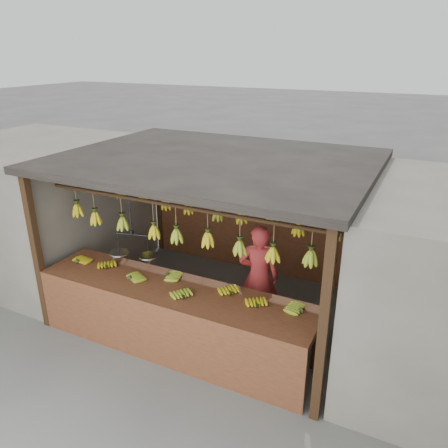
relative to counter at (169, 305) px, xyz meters
The scene contains 8 objects.
ground 1.43m from the counter, 88.19° to the left, with size 80.00×80.00×0.00m, color #5B5B57.
stall 2.00m from the counter, 88.57° to the left, with size 4.30×3.30×2.40m.
neighbor_left 3.79m from the counter, 160.91° to the left, with size 3.00×3.00×2.30m, color slate.
counter is the anchor object (origin of this frame).
hanging_bananas 1.53m from the counter, 88.21° to the left, with size 3.59×2.22×0.39m.
balance_scale 0.90m from the counter, 161.33° to the left, with size 0.67×0.35×0.82m.
vendor 1.35m from the counter, 53.19° to the left, with size 0.58×0.38×1.58m, color #BF3333.
bag_bundles 3.26m from the counter, 52.54° to the left, with size 0.08×0.26×1.26m.
Camera 1 is at (2.73, -5.25, 3.77)m, focal length 35.00 mm.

